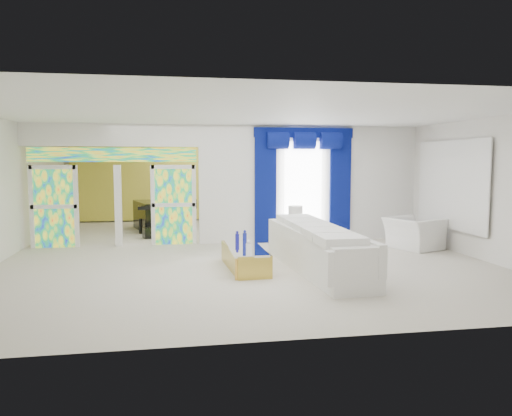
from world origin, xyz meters
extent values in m
plane|color=#B7AF9E|center=(0.00, 0.00, 0.00)|extent=(12.00, 12.00, 0.00)
cube|color=white|center=(2.15, 1.00, 1.50)|extent=(5.70, 0.18, 3.00)
cube|color=white|center=(-2.85, 1.00, 2.73)|extent=(4.30, 0.18, 0.55)
cube|color=#994C3F|center=(-4.28, 1.00, 1.00)|extent=(0.95, 0.04, 2.00)
cube|color=#994C3F|center=(-1.42, 1.00, 1.00)|extent=(0.95, 0.04, 2.00)
cube|color=#994C3F|center=(-2.85, 1.00, 2.25)|extent=(4.00, 0.05, 0.35)
cube|color=white|center=(1.90, 0.90, 1.45)|extent=(1.00, 0.02, 2.30)
cube|color=#030E4A|center=(0.90, 0.87, 1.40)|extent=(0.55, 0.10, 2.80)
cube|color=#030E4A|center=(2.90, 0.87, 1.40)|extent=(0.55, 0.10, 2.80)
cube|color=#030E4A|center=(1.90, 0.87, 2.82)|extent=(2.60, 0.12, 0.25)
cube|color=white|center=(4.94, -1.00, 1.55)|extent=(0.04, 2.70, 1.90)
cube|color=gold|center=(0.00, 5.90, 1.50)|extent=(9.70, 0.12, 2.90)
cube|color=white|center=(1.27, -2.41, 0.38)|extent=(1.08, 4.07, 0.77)
cube|color=gold|center=(-0.08, -2.11, 0.21)|extent=(0.73, 1.92, 0.42)
cube|color=white|center=(1.90, 0.49, 0.20)|extent=(1.21, 0.49, 0.39)
cylinder|color=silver|center=(1.60, 0.49, 0.68)|extent=(0.36, 0.36, 0.58)
imported|color=white|center=(4.22, -0.65, 0.38)|extent=(1.34, 1.43, 0.75)
cube|color=black|center=(-1.82, 3.78, 0.43)|extent=(1.73, 2.01, 0.87)
cube|color=black|center=(-1.82, 2.18, 0.14)|extent=(0.93, 0.56, 0.29)
cube|color=tan|center=(-4.63, 3.53, 0.42)|extent=(0.69, 0.65, 0.85)
sphere|color=gold|center=(-2.30, 3.40, 2.65)|extent=(0.60, 0.60, 0.60)
cylinder|color=white|center=(-0.06, -2.46, 0.49)|extent=(0.10, 0.10, 0.14)
cylinder|color=navy|center=(-0.15, -1.54, 0.51)|extent=(0.08, 0.08, 0.19)
cylinder|color=navy|center=(-0.08, -2.10, 0.56)|extent=(0.08, 0.08, 0.29)
camera|label=1|loc=(-1.46, -11.44, 2.10)|focal=34.40mm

